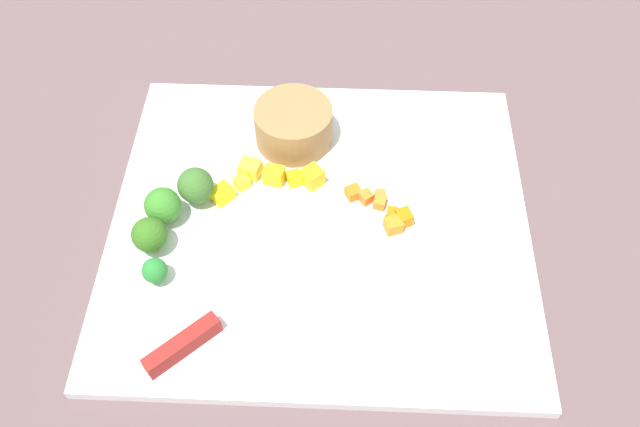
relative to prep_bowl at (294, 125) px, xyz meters
name	(u,v)px	position (x,y,z in m)	size (l,w,h in m)	color
ground_plane	(320,226)	(-0.03, 0.11, -0.03)	(4.00, 4.00, 0.00)	brown
cutting_board	(320,223)	(-0.03, 0.11, -0.03)	(0.44, 0.40, 0.01)	white
prep_bowl	(294,125)	(0.00, 0.00, 0.00)	(0.09, 0.09, 0.05)	#986C40
chef_knife	(237,308)	(0.04, 0.23, -0.02)	(0.25, 0.23, 0.02)	silver
carrot_dice_0	(380,195)	(-0.10, 0.08, -0.02)	(0.01, 0.01, 0.01)	orange
carrot_dice_1	(353,193)	(-0.07, 0.08, -0.02)	(0.01, 0.01, 0.01)	orange
carrot_dice_2	(393,225)	(-0.11, 0.12, -0.02)	(0.02, 0.02, 0.02)	orange
carrot_dice_3	(392,214)	(-0.11, 0.11, -0.02)	(0.01, 0.01, 0.01)	orange
carrot_dice_4	(380,203)	(-0.10, 0.09, -0.02)	(0.01, 0.01, 0.01)	orange
carrot_dice_5	(404,220)	(-0.12, 0.12, -0.02)	(0.01, 0.02, 0.02)	orange
carrot_dice_6	(366,197)	(-0.08, 0.09, -0.02)	(0.01, 0.01, 0.01)	orange
pepper_dice_0	(250,169)	(0.04, 0.05, -0.01)	(0.02, 0.02, 0.02)	yellow
pepper_dice_1	(294,178)	(0.00, 0.06, -0.02)	(0.02, 0.01, 0.01)	yellow
pepper_dice_2	(274,175)	(0.02, 0.06, -0.01)	(0.02, 0.02, 0.02)	yellow
pepper_dice_3	(222,194)	(0.07, 0.09, -0.02)	(0.02, 0.02, 0.02)	yellow
pepper_dice_4	(242,182)	(0.05, 0.07, -0.02)	(0.01, 0.01, 0.01)	yellow
pepper_dice_5	(313,177)	(-0.02, 0.06, -0.01)	(0.02, 0.02, 0.02)	yellow
broccoli_floret_0	(155,271)	(0.12, 0.19, -0.01)	(0.03, 0.03, 0.03)	#95B669
broccoli_floret_1	(163,206)	(0.13, 0.12, 0.00)	(0.04, 0.04, 0.04)	#97B05A
broccoli_floret_2	(196,186)	(0.10, 0.09, 0.00)	(0.04, 0.04, 0.04)	#91B559
broccoli_floret_3	(150,235)	(0.13, 0.16, 0.00)	(0.04, 0.04, 0.04)	#95B763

